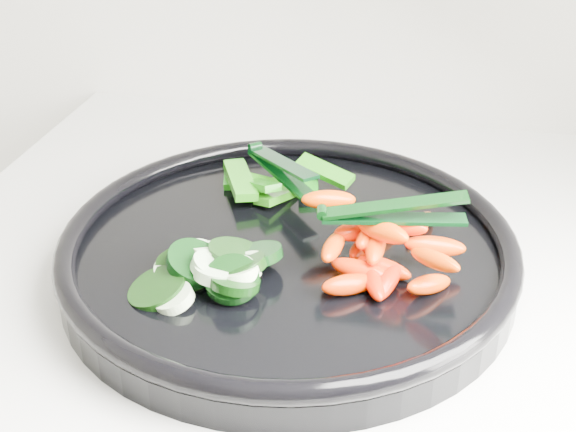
# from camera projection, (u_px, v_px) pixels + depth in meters

# --- Properties ---
(veggie_tray) EXTENTS (0.43, 0.43, 0.04)m
(veggie_tray) POSITION_uv_depth(u_px,v_px,m) (288.00, 252.00, 0.66)
(veggie_tray) COLOR black
(veggie_tray) RESTS_ON counter
(cucumber_pile) EXTENTS (0.12, 0.11, 0.04)m
(cucumber_pile) POSITION_uv_depth(u_px,v_px,m) (208.00, 267.00, 0.61)
(cucumber_pile) COLOR black
(cucumber_pile) RESTS_ON veggie_tray
(carrot_pile) EXTENTS (0.14, 0.15, 0.05)m
(carrot_pile) POSITION_uv_depth(u_px,v_px,m) (379.00, 248.00, 0.62)
(carrot_pile) COLOR #FD2A00
(carrot_pile) RESTS_ON veggie_tray
(pepper_pile) EXTENTS (0.13, 0.09, 0.03)m
(pepper_pile) POSITION_uv_depth(u_px,v_px,m) (268.00, 182.00, 0.74)
(pepper_pile) COLOR #15720A
(pepper_pile) RESTS_ON veggie_tray
(tong_carrot) EXTENTS (0.11, 0.04, 0.02)m
(tong_carrot) POSITION_uv_depth(u_px,v_px,m) (390.00, 212.00, 0.61)
(tong_carrot) COLOR black
(tong_carrot) RESTS_ON carrot_pile
(tong_pepper) EXTENTS (0.09, 0.09, 0.02)m
(tong_pepper) POSITION_uv_depth(u_px,v_px,m) (280.00, 167.00, 0.73)
(tong_pepper) COLOR black
(tong_pepper) RESTS_ON pepper_pile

